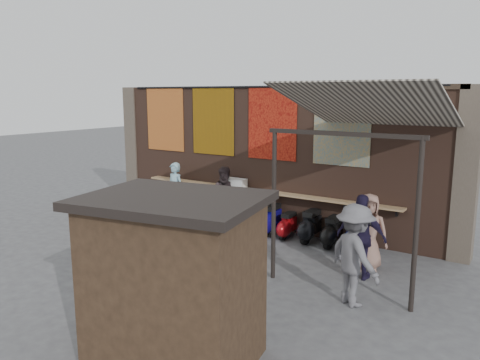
# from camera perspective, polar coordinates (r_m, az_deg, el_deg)

# --- Properties ---
(ground) EXTENTS (70.00, 70.00, 0.00)m
(ground) POSITION_cam_1_polar(r_m,az_deg,el_deg) (11.58, -3.69, -8.67)
(ground) COLOR #474749
(ground) RESTS_ON ground
(brick_wall) EXTENTS (10.00, 0.40, 4.00)m
(brick_wall) POSITION_cam_1_polar(r_m,az_deg,el_deg) (13.32, 3.21, 2.72)
(brick_wall) COLOR brown
(brick_wall) RESTS_ON ground
(pier_left) EXTENTS (0.50, 0.50, 4.00)m
(pier_left) POSITION_cam_1_polar(r_m,az_deg,el_deg) (16.53, -12.62, 4.01)
(pier_left) COLOR #4C4238
(pier_left) RESTS_ON ground
(pier_right) EXTENTS (0.50, 0.50, 4.00)m
(pier_right) POSITION_cam_1_polar(r_m,az_deg,el_deg) (11.65, 25.92, 0.55)
(pier_right) COLOR #4C4238
(pier_right) RESTS_ON ground
(eating_counter) EXTENTS (8.00, 0.32, 0.05)m
(eating_counter) POSITION_cam_1_polar(r_m,az_deg,el_deg) (13.16, 2.36, -1.34)
(eating_counter) COLOR #9E7A51
(eating_counter) RESTS_ON brick_wall
(shelf_box) EXTENTS (0.65, 0.31, 0.26)m
(shelf_box) POSITION_cam_1_polar(r_m,az_deg,el_deg) (13.51, -0.56, -0.35)
(shelf_box) COLOR white
(shelf_box) RESTS_ON eating_counter
(tapestry_redgold) EXTENTS (1.50, 0.02, 2.00)m
(tapestry_redgold) POSITION_cam_1_polar(r_m,az_deg,el_deg) (15.18, -9.12, 7.36)
(tapestry_redgold) COLOR maroon
(tapestry_redgold) RESTS_ON brick_wall
(tapestry_sun) EXTENTS (1.50, 0.02, 2.00)m
(tapestry_sun) POSITION_cam_1_polar(r_m,az_deg,el_deg) (13.97, -3.30, 7.21)
(tapestry_sun) COLOR orange
(tapestry_sun) RESTS_ON brick_wall
(tapestry_orange) EXTENTS (1.50, 0.02, 2.00)m
(tapestry_orange) POSITION_cam_1_polar(r_m,az_deg,el_deg) (12.88, 3.92, 6.92)
(tapestry_orange) COLOR #B02D16
(tapestry_orange) RESTS_ON brick_wall
(tapestry_multi) EXTENTS (1.50, 0.02, 2.00)m
(tapestry_multi) POSITION_cam_1_polar(r_m,az_deg,el_deg) (12.03, 12.30, 6.45)
(tapestry_multi) COLOR #276792
(tapestry_multi) RESTS_ON brick_wall
(hang_rail) EXTENTS (9.50, 0.06, 0.06)m
(hang_rail) POSITION_cam_1_polar(r_m,az_deg,el_deg) (13.00, 2.78, 11.29)
(hang_rail) COLOR black
(hang_rail) RESTS_ON brick_wall
(scooter_stool_0) EXTENTS (0.37, 0.81, 0.77)m
(scooter_stool_0) POSITION_cam_1_polar(r_m,az_deg,el_deg) (14.50, -7.16, -3.19)
(scooter_stool_0) COLOR #175D37
(scooter_stool_0) RESTS_ON ground
(scooter_stool_1) EXTENTS (0.33, 0.72, 0.69)m
(scooter_stool_1) POSITION_cam_1_polar(r_m,az_deg,el_deg) (14.18, -5.19, -3.64)
(scooter_stool_1) COLOR maroon
(scooter_stool_1) RESTS_ON ground
(scooter_stool_2) EXTENTS (0.37, 0.81, 0.77)m
(scooter_stool_2) POSITION_cam_1_polar(r_m,az_deg,el_deg) (13.75, -2.95, -3.89)
(scooter_stool_2) COLOR #0D4416
(scooter_stool_2) RESTS_ON ground
(scooter_stool_3) EXTENTS (0.39, 0.86, 0.81)m
(scooter_stool_3) POSITION_cam_1_polar(r_m,az_deg,el_deg) (13.37, -0.96, -4.20)
(scooter_stool_3) COLOR #0E530B
(scooter_stool_3) RESTS_ON ground
(scooter_stool_4) EXTENTS (0.32, 0.72, 0.68)m
(scooter_stool_4) POSITION_cam_1_polar(r_m,az_deg,el_deg) (13.11, 1.39, -4.80)
(scooter_stool_4) COLOR maroon
(scooter_stool_4) RESTS_ON ground
(scooter_stool_5) EXTENTS (0.40, 0.88, 0.84)m
(scooter_stool_5) POSITION_cam_1_polar(r_m,az_deg,el_deg) (12.75, 3.66, -4.90)
(scooter_stool_5) COLOR #120B7F
(scooter_stool_5) RESTS_ON ground
(scooter_stool_6) EXTENTS (0.32, 0.71, 0.68)m
(scooter_stool_6) POSITION_cam_1_polar(r_m,az_deg,el_deg) (12.54, 5.79, -5.57)
(scooter_stool_6) COLOR maroon
(scooter_stool_6) RESTS_ON ground
(scooter_stool_7) EXTENTS (0.39, 0.86, 0.82)m
(scooter_stool_7) POSITION_cam_1_polar(r_m,az_deg,el_deg) (12.28, 8.54, -5.63)
(scooter_stool_7) COLOR black
(scooter_stool_7) RESTS_ON ground
(scooter_stool_8) EXTENTS (0.36, 0.80, 0.76)m
(scooter_stool_8) POSITION_cam_1_polar(r_m,az_deg,el_deg) (12.00, 11.17, -6.25)
(scooter_stool_8) COLOR black
(scooter_stool_8) RESTS_ON ground
(scooter_stool_9) EXTENTS (0.36, 0.79, 0.75)m
(scooter_stool_9) POSITION_cam_1_polar(r_m,az_deg,el_deg) (11.84, 13.82, -6.62)
(scooter_stool_9) COLOR navy
(scooter_stool_9) RESTS_ON ground
(diner_left) EXTENTS (0.71, 0.53, 1.74)m
(diner_left) POSITION_cam_1_polar(r_m,az_deg,el_deg) (14.41, -7.93, -1.32)
(diner_left) COLOR #8AB9CA
(diner_left) RESTS_ON ground
(diner_right) EXTENTS (1.08, 1.03, 1.75)m
(diner_right) POSITION_cam_1_polar(r_m,az_deg,el_deg) (13.42, -1.71, -2.08)
(diner_right) COLOR #2E2426
(diner_right) RESTS_ON ground
(shopper_navy) EXTENTS (1.06, 0.47, 1.79)m
(shopper_navy) POSITION_cam_1_polar(r_m,az_deg,el_deg) (10.01, 14.57, -6.74)
(shopper_navy) COLOR #1E1734
(shopper_navy) RESTS_ON ground
(shopper_grey) EXTENTS (1.40, 1.24, 1.88)m
(shopper_grey) POSITION_cam_1_polar(r_m,az_deg,el_deg) (8.76, 13.79, -8.88)
(shopper_grey) COLOR slate
(shopper_grey) RESTS_ON ground
(shopper_tan) EXTENTS (0.96, 0.78, 1.70)m
(shopper_tan) POSITION_cam_1_polar(r_m,az_deg,el_deg) (10.54, 15.34, -6.15)
(shopper_tan) COLOR #9D7364
(shopper_tan) RESTS_ON ground
(market_stall) EXTENTS (2.40, 1.96, 2.32)m
(market_stall) POSITION_cam_1_polar(r_m,az_deg,el_deg) (6.75, -7.93, -12.61)
(market_stall) COLOR black
(market_stall) RESTS_ON ground
(stall_roof) EXTENTS (2.69, 2.25, 0.12)m
(stall_roof) POSITION_cam_1_polar(r_m,az_deg,el_deg) (6.37, -8.20, -2.46)
(stall_roof) COLOR black
(stall_roof) RESTS_ON market_stall
(stall_sign) EXTENTS (1.19, 0.25, 0.50)m
(stall_sign) POSITION_cam_1_polar(r_m,az_deg,el_deg) (7.26, -4.63, -6.49)
(stall_sign) COLOR gold
(stall_sign) RESTS_ON market_stall
(stall_shelf) EXTENTS (1.77, 0.41, 0.06)m
(stall_shelf) POSITION_cam_1_polar(r_m,az_deg,el_deg) (7.54, -4.53, -12.58)
(stall_shelf) COLOR #473321
(stall_shelf) RESTS_ON market_stall
(awning_canvas) EXTENTS (3.20, 3.28, 0.97)m
(awning_canvas) POSITION_cam_1_polar(r_m,az_deg,el_deg) (10.11, 15.56, 8.71)
(awning_canvas) COLOR beige
(awning_canvas) RESTS_ON brick_wall
(awning_ledger) EXTENTS (3.30, 0.08, 0.12)m
(awning_ledger) POSITION_cam_1_polar(r_m,az_deg,el_deg) (11.64, 18.12, 10.73)
(awning_ledger) COLOR #33261C
(awning_ledger) RESTS_ON brick_wall
(awning_header) EXTENTS (3.00, 0.08, 0.08)m
(awning_header) POSITION_cam_1_polar(r_m,az_deg,el_deg) (8.73, 12.36, 5.52)
(awning_header) COLOR black
(awning_header) RESTS_ON awning_post_left
(awning_post_left) EXTENTS (0.09, 0.09, 3.10)m
(awning_post_left) POSITION_cam_1_polar(r_m,az_deg,el_deg) (9.56, 4.14, -3.14)
(awning_post_left) COLOR black
(awning_post_left) RESTS_ON ground
(awning_post_right) EXTENTS (0.09, 0.09, 3.10)m
(awning_post_right) POSITION_cam_1_polar(r_m,az_deg,el_deg) (8.60, 20.72, -5.37)
(awning_post_right) COLOR black
(awning_post_right) RESTS_ON ground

